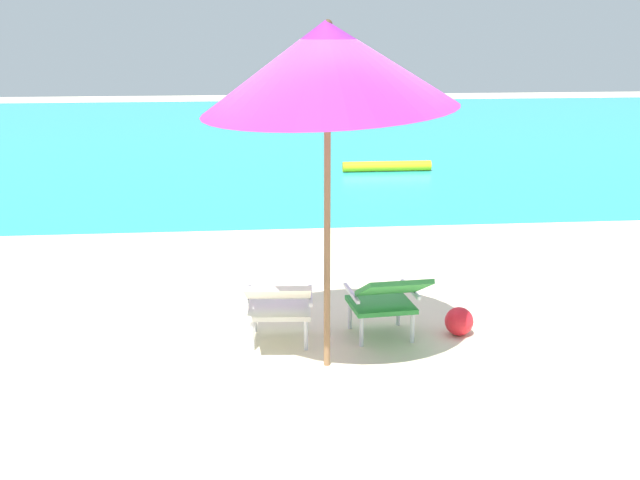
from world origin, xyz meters
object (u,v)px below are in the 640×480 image
Objects in this scene: swim_buoy at (387,166)px; beach_ball at (459,321)px; lounge_chair_right at (387,297)px; lounge_chair_left at (279,302)px; beach_umbrella_center at (328,66)px.

swim_buoy is 8.03m from beach_ball.
swim_buoy is 1.74× the size of lounge_chair_right.
lounge_chair_left is 3.69× the size of beach_ball.
lounge_chair_right is (0.90, 0.04, 0.00)m from lounge_chair_left.
beach_ball is (1.56, 0.15, -0.28)m from lounge_chair_left.
beach_umbrella_center is (-2.03, -8.51, 2.22)m from swim_buoy.
lounge_chair_left is (-2.38, -8.13, 0.31)m from swim_buoy.
swim_buoy is 8.24m from lounge_chair_right.
swim_buoy is 0.59× the size of beach_umbrella_center.
lounge_chair_left is 0.90m from lounge_chair_right.
beach_umbrella_center reaches higher than swim_buoy.
swim_buoy is at bearing 76.59° from beach_umbrella_center.
lounge_chair_left is at bearing -174.52° from beach_ball.
swim_buoy is 9.02m from beach_umbrella_center.
lounge_chair_right is 0.34× the size of beach_umbrella_center.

